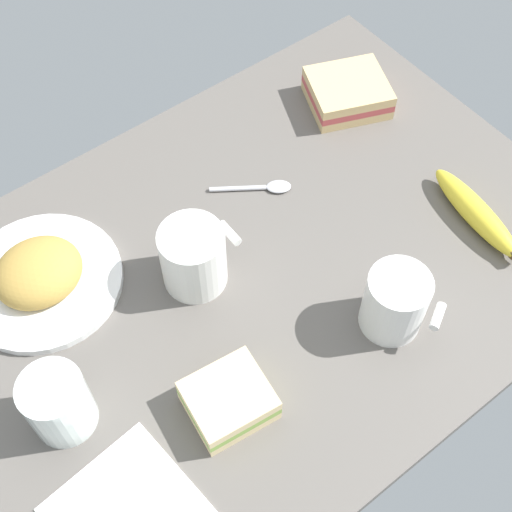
% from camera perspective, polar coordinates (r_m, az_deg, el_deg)
% --- Properties ---
extents(tabletop, '(0.90, 0.64, 0.02)m').
position_cam_1_polar(tabletop, '(0.96, 0.00, -1.31)').
color(tabletop, '#5B5651').
rests_on(tabletop, ground).
extents(plate_of_food, '(0.21, 0.21, 0.06)m').
position_cam_1_polar(plate_of_food, '(0.97, -16.95, -1.55)').
color(plate_of_food, white).
rests_on(plate_of_food, tabletop).
extents(coffee_mug_black, '(0.11, 0.09, 0.10)m').
position_cam_1_polar(coffee_mug_black, '(0.91, -5.04, -0.07)').
color(coffee_mug_black, white).
rests_on(coffee_mug_black, tabletop).
extents(coffee_mug_milky, '(0.08, 0.10, 0.09)m').
position_cam_1_polar(coffee_mug_milky, '(0.89, 11.11, -3.63)').
color(coffee_mug_milky, white).
rests_on(coffee_mug_milky, tabletop).
extents(sandwich_main, '(0.10, 0.10, 0.04)m').
position_cam_1_polar(sandwich_main, '(0.85, -2.20, -11.50)').
color(sandwich_main, beige).
rests_on(sandwich_main, tabletop).
extents(sandwich_side, '(0.15, 0.14, 0.04)m').
position_cam_1_polar(sandwich_side, '(1.15, 7.36, 12.85)').
color(sandwich_side, '#DBB77A').
rests_on(sandwich_side, tabletop).
extents(glass_of_milk, '(0.07, 0.07, 0.09)m').
position_cam_1_polar(glass_of_milk, '(0.85, -15.53, -11.43)').
color(glass_of_milk, silver).
rests_on(glass_of_milk, tabletop).
extents(banana, '(0.06, 0.18, 0.04)m').
position_cam_1_polar(banana, '(1.03, 17.24, 3.35)').
color(banana, yellow).
rests_on(banana, tabletop).
extents(spoon, '(0.11, 0.08, 0.01)m').
position_cam_1_polar(spoon, '(1.03, 0.62, 5.53)').
color(spoon, silver).
rests_on(spoon, tabletop).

